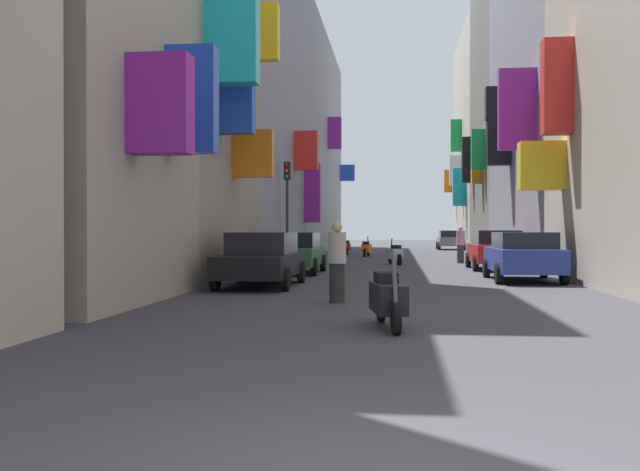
{
  "coord_description": "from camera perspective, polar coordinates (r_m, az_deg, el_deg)",
  "views": [
    {
      "loc": [
        0.01,
        -4.11,
        1.53
      ],
      "look_at": [
        -3.52,
        28.63,
        1.25
      ],
      "focal_mm": 40.07,
      "sensor_mm": 36.0,
      "label": 1
    }
  ],
  "objects": [
    {
      "name": "scooter_white",
      "position": [
        31.33,
        6.01,
        -1.46
      ],
      "size": [
        0.74,
        1.87,
        1.13
      ],
      "color": "silver",
      "rests_on": "ground"
    },
    {
      "name": "scooter_black",
      "position": [
        11.16,
        5.45,
        -4.99
      ],
      "size": [
        0.64,
        1.97,
        1.13
      ],
      "color": "black",
      "rests_on": "ground"
    },
    {
      "name": "building_left_far",
      "position": [
        46.16,
        -3.93,
        8.28
      ],
      "size": [
        7.29,
        38.17,
        15.58
      ],
      "color": "gray",
      "rests_on": "ground"
    },
    {
      "name": "building_right_mid_b",
      "position": [
        46.16,
        16.3,
        10.46
      ],
      "size": [
        6.76,
        10.36,
        19.09
      ],
      "color": "slate",
      "rests_on": "ground"
    },
    {
      "name": "scooter_orange",
      "position": [
        40.21,
        3.73,
        -1.03
      ],
      "size": [
        0.56,
        1.88,
        1.13
      ],
      "color": "orange",
      "rests_on": "ground"
    },
    {
      "name": "parked_car_grey",
      "position": [
        54.99,
        10.31,
        -0.32
      ],
      "size": [
        1.87,
        4.23,
        1.45
      ],
      "color": "slate",
      "rests_on": "ground"
    },
    {
      "name": "building_right_mid_c",
      "position": [
        57.98,
        14.14,
        7.29
      ],
      "size": [
        6.99,
        14.18,
        16.83
      ],
      "color": "#BCB29E",
      "rests_on": "ground"
    },
    {
      "name": "ground_plane",
      "position": [
        34.15,
        6.14,
        -2.08
      ],
      "size": [
        140.0,
        140.0,
        0.0
      ],
      "primitive_type": "plane",
      "color": "#38383D"
    },
    {
      "name": "scooter_red",
      "position": [
        43.49,
        2.12,
        -0.92
      ],
      "size": [
        0.59,
        1.76,
        1.13
      ],
      "color": "red",
      "rests_on": "ground"
    },
    {
      "name": "parked_car_green",
      "position": [
        24.91,
        -2.04,
        -1.31
      ],
      "size": [
        1.88,
        4.18,
        1.42
      ],
      "color": "#236638",
      "rests_on": "ground"
    },
    {
      "name": "parked_car_red",
      "position": [
        27.96,
        13.85,
        -1.06
      ],
      "size": [
        1.96,
        4.14,
        1.49
      ],
      "color": "#B21E1E",
      "rests_on": "ground"
    },
    {
      "name": "parked_car_black",
      "position": [
        19.24,
        -4.68,
        -1.81
      ],
      "size": [
        1.96,
        4.4,
        1.45
      ],
      "color": "black",
      "rests_on": "ground"
    },
    {
      "name": "building_right_mid_a",
      "position": [
        34.19,
        20.1,
        14.22
      ],
      "size": [
        7.33,
        14.65,
        19.35
      ],
      "color": "gray",
      "rests_on": "ground"
    },
    {
      "name": "parked_car_blue",
      "position": [
        21.96,
        15.9,
        -1.52
      ],
      "size": [
        1.95,
        4.21,
        1.45
      ],
      "color": "navy",
      "rests_on": "ground"
    },
    {
      "name": "pedestrian_crossing",
      "position": [
        14.86,
        1.37,
        -2.15
      ],
      "size": [
        0.52,
        0.52,
        1.69
      ],
      "color": "#272727",
      "rests_on": "ground"
    },
    {
      "name": "pedestrian_near_left",
      "position": [
        32.93,
        11.16,
        -0.72
      ],
      "size": [
        0.5,
        0.5,
        1.68
      ],
      "color": "#363636",
      "rests_on": "ground"
    },
    {
      "name": "traffic_light_near_corner",
      "position": [
        30.25,
        -2.64,
        3.23
      ],
      "size": [
        0.26,
        0.34,
        4.38
      ],
      "color": "#2D2D2D",
      "rests_on": "ground"
    }
  ]
}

